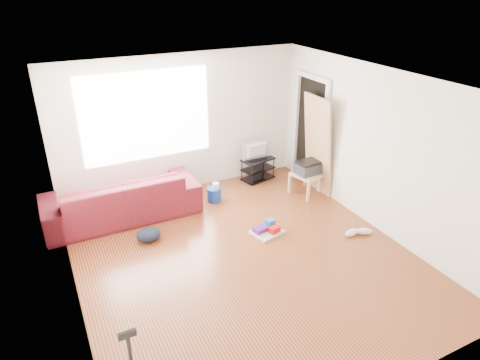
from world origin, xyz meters
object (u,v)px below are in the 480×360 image
bucket (214,201)px  cleaning_tray (267,230)px  side_table (308,176)px  sofa (124,216)px  backpack (149,240)px  tv_stand (258,169)px

bucket → cleaning_tray: size_ratio=0.47×
side_table → sofa: bearing=168.6°
side_table → bucket: side_table is taller
sofa → cleaning_tray: (1.89, -1.51, 0.05)m
side_table → backpack: (-3.05, -0.24, -0.34)m
sofa → tv_stand: size_ratio=3.58×
cleaning_tray → bucket: bearing=103.5°
tv_stand → backpack: size_ratio=1.86×
sofa → backpack: bearing=101.1°
sofa → cleaning_tray: 2.42m
sofa → bucket: bearing=173.8°
sofa → cleaning_tray: bearing=141.5°
side_table → tv_stand: bearing=119.8°
tv_stand → cleaning_tray: tv_stand is taller
bucket → sofa: bearing=173.8°
sofa → tv_stand: tv_stand is taller
tv_stand → backpack: (-2.53, -1.16, -0.22)m
bucket → cleaning_tray: bearing=-76.5°
sofa → bucket: (1.57, -0.17, 0.00)m
tv_stand → backpack: 2.79m
sofa → tv_stand: 2.72m
backpack → side_table: bearing=4.9°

